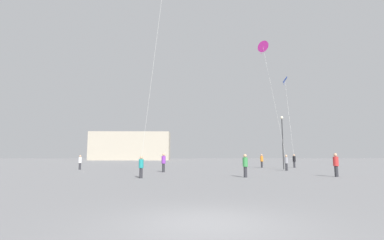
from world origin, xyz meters
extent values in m
plane|color=slate|center=(0.00, 0.00, 0.00)|extent=(300.00, 300.00, 0.00)
cylinder|color=#2D2D33|center=(13.90, 30.47, 0.40)|extent=(0.26, 0.26, 0.81)
cylinder|color=black|center=(13.90, 30.47, 1.16)|extent=(0.39, 0.39, 0.70)
sphere|color=tan|center=(13.90, 30.47, 1.64)|extent=(0.26, 0.26, 0.26)
cylinder|color=#2D2D33|center=(-12.74, 26.20, 0.38)|extent=(0.25, 0.25, 0.76)
cylinder|color=white|center=(-12.74, 26.20, 1.08)|extent=(0.36, 0.36, 0.66)
sphere|color=tan|center=(-12.74, 26.20, 1.53)|extent=(0.25, 0.25, 0.25)
cylinder|color=#2D2D33|center=(11.04, 14.64, 0.41)|extent=(0.27, 0.27, 0.82)
cylinder|color=red|center=(11.04, 14.64, 1.18)|extent=(0.39, 0.39, 0.71)
sphere|color=tan|center=(11.04, 14.64, 1.67)|extent=(0.27, 0.27, 0.27)
cylinder|color=#2D2D33|center=(-3.75, 13.72, 0.36)|extent=(0.24, 0.24, 0.72)
cylinder|color=teal|center=(-3.75, 13.72, 1.04)|extent=(0.35, 0.35, 0.63)
sphere|color=tan|center=(-3.75, 13.72, 1.47)|extent=(0.24, 0.24, 0.24)
cylinder|color=#2D2D33|center=(9.68, 30.93, 0.41)|extent=(0.27, 0.27, 0.82)
cylinder|color=orange|center=(9.68, 30.93, 1.17)|extent=(0.39, 0.39, 0.71)
sphere|color=tan|center=(9.68, 30.93, 1.66)|extent=(0.27, 0.27, 0.27)
cylinder|color=#2D2D33|center=(3.95, 14.26, 0.40)|extent=(0.26, 0.26, 0.79)
cylinder|color=#388C47|center=(3.95, 14.26, 1.13)|extent=(0.38, 0.38, 0.69)
sphere|color=tan|center=(3.95, 14.26, 1.61)|extent=(0.26, 0.26, 0.26)
cylinder|color=#2D2D33|center=(10.27, 23.26, 0.39)|extent=(0.25, 0.25, 0.77)
cylinder|color=gray|center=(10.27, 23.26, 1.11)|extent=(0.37, 0.37, 0.67)
sphere|color=tan|center=(10.27, 23.26, 1.57)|extent=(0.25, 0.25, 0.25)
cylinder|color=#2D2D33|center=(-2.69, 20.96, 0.42)|extent=(0.27, 0.27, 0.84)
cylinder|color=purple|center=(-2.69, 20.96, 1.20)|extent=(0.40, 0.40, 0.73)
sphere|color=tan|center=(-2.69, 20.96, 1.70)|extent=(0.27, 0.27, 0.27)
pyramid|color=blue|center=(15.63, 37.54, 13.89)|extent=(0.63, 1.63, 0.94)
sphere|color=blue|center=(15.65, 37.68, 13.66)|extent=(0.10, 0.10, 0.10)
sphere|color=blue|center=(15.64, 37.82, 13.45)|extent=(0.10, 0.10, 0.10)
sphere|color=blue|center=(15.64, 37.96, 13.24)|extent=(0.10, 0.10, 0.10)
cylinder|color=silver|center=(14.78, 34.01, 7.59)|extent=(1.78, 7.09, 12.58)
cylinder|color=silver|center=(-2.89, 12.68, 7.92)|extent=(1.74, 2.10, 13.24)
cone|color=#D12899|center=(7.80, 22.11, 13.37)|extent=(1.55, 1.35, 1.10)
sphere|color=#D12899|center=(7.78, 22.25, 13.16)|extent=(0.10, 0.10, 0.10)
sphere|color=#D12899|center=(7.76, 22.39, 12.95)|extent=(0.10, 0.10, 0.10)
sphere|color=#D12899|center=(7.74, 22.53, 12.74)|extent=(0.10, 0.10, 0.10)
cylinder|color=silver|center=(9.03, 22.69, 7.34)|extent=(2.49, 1.17, 12.08)
cube|color=#B2A893|center=(-19.00, 89.15, 4.67)|extent=(26.04, 9.84, 9.33)
cylinder|color=#2D2D30|center=(11.05, 26.39, 2.99)|extent=(0.12, 0.12, 5.99)
sphere|color=#EAE5C6|center=(11.05, 26.39, 6.14)|extent=(0.36, 0.36, 0.36)
camera|label=1|loc=(-0.52, -7.07, 1.64)|focal=26.45mm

